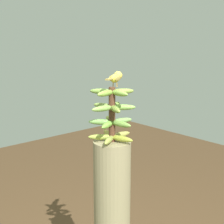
# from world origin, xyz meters

# --- Properties ---
(banana_bunch) EXTENTS (0.27, 0.27, 0.31)m
(banana_bunch) POSITION_xyz_m (-0.00, -0.00, 1.42)
(banana_bunch) COLOR #4C2D1E
(banana_bunch) RESTS_ON banana_tree
(perched_bird) EXTENTS (0.18, 0.09, 0.08)m
(perched_bird) POSITION_xyz_m (-0.04, -0.01, 1.62)
(perched_bird) COLOR #C68933
(perched_bird) RESTS_ON banana_bunch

